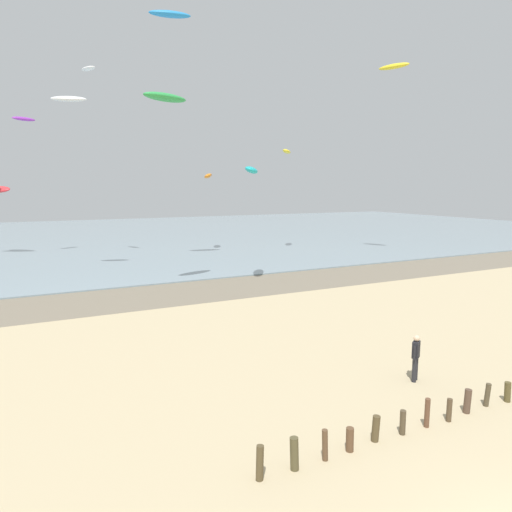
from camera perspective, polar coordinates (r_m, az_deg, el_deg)
The scene contains 13 objects.
wet_sand_strip at distance 31.00m, azimuth -10.16°, elevation -4.59°, with size 120.00×6.53×0.01m, color #7A6D59.
sea at distance 68.15m, azimuth -19.42°, elevation 2.20°, with size 160.00×70.00×0.10m, color #7F939E.
groyne_near at distance 14.37m, azimuth 16.76°, elevation -19.09°, with size 9.30×0.34×0.91m.
person_mid_beach at distance 17.99m, azimuth 18.99°, elevation -11.58°, with size 0.49×0.38×1.71m.
kite_aloft_0 at distance 32.88m, azimuth -0.56°, elevation 10.50°, with size 2.72×0.87×0.44m, color #19B2B7.
kite_aloft_3 at distance 49.23m, azimuth 16.55°, elevation 21.40°, with size 3.08×0.98×0.49m, color yellow.
kite_aloft_4 at distance 50.36m, azimuth 3.78°, elevation 12.68°, with size 2.57×0.82×0.41m, color yellow.
kite_aloft_5 at distance 31.43m, azimuth -11.08°, elevation 18.55°, with size 3.19×1.02×0.51m, color green.
kite_aloft_6 at distance 49.66m, azimuth -5.91°, elevation 9.75°, with size 2.59×0.83×0.41m, color orange.
kite_aloft_8 at distance 42.69m, azimuth -10.52°, elevation 27.14°, with size 3.37×1.08×0.54m, color #2384D1.
kite_aloft_10 at distance 50.91m, azimuth -26.60°, elevation 14.80°, with size 2.23×0.71×0.36m, color purple.
kite_aloft_11 at distance 39.55m, azimuth -22.00°, elevation 17.44°, with size 2.62×0.84×0.42m, color white.
kite_aloft_12 at distance 47.65m, azimuth -19.88°, elevation 20.81°, with size 2.02×0.65×0.32m, color white.
Camera 1 is at (-8.48, -4.08, 6.95)m, focal length 32.61 mm.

